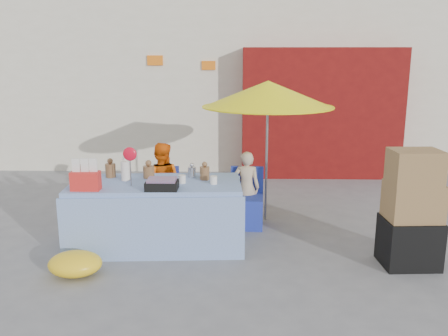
{
  "coord_description": "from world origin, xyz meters",
  "views": [
    {
      "loc": [
        0.45,
        -5.44,
        2.42
      ],
      "look_at": [
        0.31,
        0.6,
        1.0
      ],
      "focal_mm": 38.0,
      "sensor_mm": 36.0,
      "label": 1
    }
  ],
  "objects_px": {
    "box_stack": "(412,213)",
    "umbrella": "(268,95)",
    "chair_left": "(161,209)",
    "vendor_orange": "(162,183)",
    "market_table": "(156,213)",
    "vendor_beige": "(246,188)",
    "chair_right": "(246,209)"
  },
  "relations": [
    {
      "from": "umbrella",
      "to": "box_stack",
      "type": "height_order",
      "value": "umbrella"
    },
    {
      "from": "market_table",
      "to": "vendor_beige",
      "type": "distance_m",
      "value": 1.49
    },
    {
      "from": "box_stack",
      "to": "umbrella",
      "type": "bearing_deg",
      "value": 135.17
    },
    {
      "from": "umbrella",
      "to": "market_table",
      "type": "bearing_deg",
      "value": -145.29
    },
    {
      "from": "vendor_orange",
      "to": "box_stack",
      "type": "relative_size",
      "value": 0.86
    },
    {
      "from": "chair_right",
      "to": "vendor_beige",
      "type": "height_order",
      "value": "vendor_beige"
    },
    {
      "from": "vendor_orange",
      "to": "chair_right",
      "type": "bearing_deg",
      "value": 177.3
    },
    {
      "from": "vendor_beige",
      "to": "box_stack",
      "type": "bearing_deg",
      "value": 146.3
    },
    {
      "from": "chair_left",
      "to": "box_stack",
      "type": "bearing_deg",
      "value": -19.02
    },
    {
      "from": "market_table",
      "to": "vendor_beige",
      "type": "height_order",
      "value": "market_table"
    },
    {
      "from": "vendor_orange",
      "to": "vendor_beige",
      "type": "distance_m",
      "value": 1.25
    },
    {
      "from": "vendor_orange",
      "to": "umbrella",
      "type": "distance_m",
      "value": 2.02
    },
    {
      "from": "vendor_orange",
      "to": "box_stack",
      "type": "xyz_separation_m",
      "value": [
        3.14,
        -1.43,
        0.04
      ]
    },
    {
      "from": "vendor_orange",
      "to": "box_stack",
      "type": "bearing_deg",
      "value": 158.93
    },
    {
      "from": "umbrella",
      "to": "vendor_orange",
      "type": "bearing_deg",
      "value": -174.47
    },
    {
      "from": "market_table",
      "to": "chair_right",
      "type": "relative_size",
      "value": 2.68
    },
    {
      "from": "umbrella",
      "to": "chair_right",
      "type": "bearing_deg",
      "value": -136.45
    },
    {
      "from": "vendor_beige",
      "to": "umbrella",
      "type": "bearing_deg",
      "value": -150.01
    },
    {
      "from": "chair_left",
      "to": "vendor_beige",
      "type": "bearing_deg",
      "value": 9.56
    },
    {
      "from": "market_table",
      "to": "umbrella",
      "type": "xyz_separation_m",
      "value": [
        1.49,
        1.03,
        1.45
      ]
    },
    {
      "from": "vendor_orange",
      "to": "box_stack",
      "type": "distance_m",
      "value": 3.45
    },
    {
      "from": "market_table",
      "to": "box_stack",
      "type": "xyz_separation_m",
      "value": [
        3.08,
        -0.55,
        0.21
      ]
    },
    {
      "from": "chair_right",
      "to": "vendor_orange",
      "type": "bearing_deg",
      "value": 177.3
    },
    {
      "from": "chair_left",
      "to": "chair_right",
      "type": "relative_size",
      "value": 1.0
    },
    {
      "from": "chair_right",
      "to": "vendor_orange",
      "type": "relative_size",
      "value": 0.7
    },
    {
      "from": "chair_left",
      "to": "umbrella",
      "type": "distance_m",
      "value": 2.27
    },
    {
      "from": "market_table",
      "to": "chair_left",
      "type": "xyz_separation_m",
      "value": [
        -0.06,
        0.75,
        -0.18
      ]
    },
    {
      "from": "chair_right",
      "to": "box_stack",
      "type": "xyz_separation_m",
      "value": [
        1.89,
        -1.3,
        0.39
      ]
    },
    {
      "from": "vendor_orange",
      "to": "umbrella",
      "type": "relative_size",
      "value": 0.58
    },
    {
      "from": "market_table",
      "to": "vendor_orange",
      "type": "distance_m",
      "value": 0.9
    },
    {
      "from": "chair_right",
      "to": "umbrella",
      "type": "xyz_separation_m",
      "value": [
        0.3,
        0.28,
        1.64
      ]
    },
    {
      "from": "chair_left",
      "to": "box_stack",
      "type": "xyz_separation_m",
      "value": [
        3.14,
        -1.3,
        0.39
      ]
    }
  ]
}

